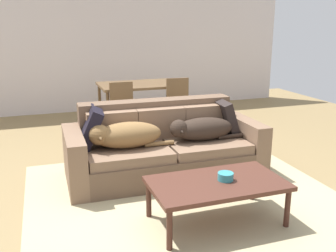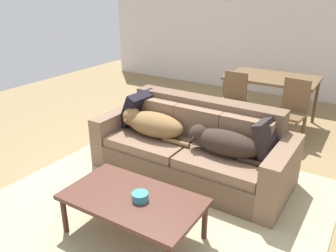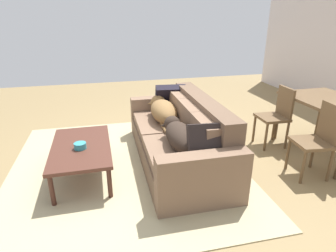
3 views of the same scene
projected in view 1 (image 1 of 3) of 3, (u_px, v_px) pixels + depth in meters
ground_plane at (163, 181)px, 4.44m from camera, size 10.00×10.00×0.00m
back_partition at (100, 43)px, 7.73m from camera, size 8.00×0.12×2.70m
area_rug at (186, 199)px, 4.00m from camera, size 3.24×2.96×0.01m
couch at (163, 148)px, 4.60m from camera, size 2.28×0.99×0.86m
dog_on_left_cushion at (124, 135)px, 4.25m from camera, size 0.95×0.37×0.30m
dog_on_right_cushion at (200, 129)px, 4.53m from camera, size 0.92×0.32×0.27m
throw_pillow_by_left_arm at (90, 128)px, 4.31m from camera, size 0.35×0.49×0.47m
throw_pillow_by_right_arm at (226, 118)px, 4.82m from camera, size 0.27×0.45×0.44m
coffee_table at (217, 185)px, 3.45m from camera, size 1.20×0.68×0.40m
bowl_on_coffee_table at (226, 176)px, 3.46m from camera, size 0.14×0.14×0.07m
dining_table at (140, 88)px, 6.48m from camera, size 1.36×0.88×0.77m
dining_chair_near_left at (123, 108)px, 5.88m from camera, size 0.41×0.41×0.88m
dining_chair_near_right at (179, 105)px, 6.13m from camera, size 0.44×0.44×0.91m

